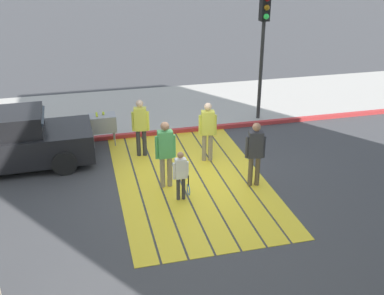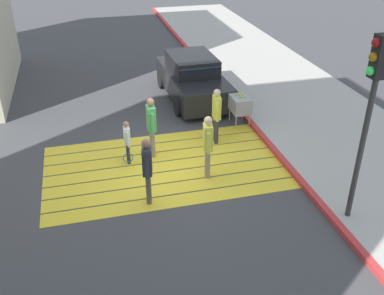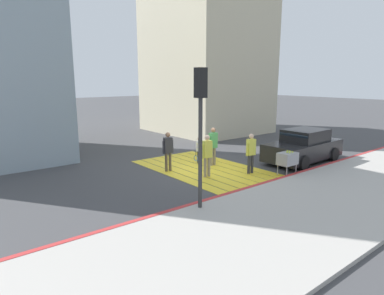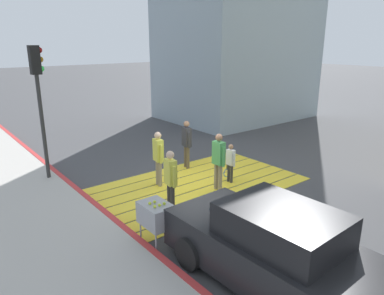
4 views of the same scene
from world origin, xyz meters
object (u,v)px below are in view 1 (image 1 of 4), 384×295
Objects in this scene: pedestrian_teen_behind at (141,124)px; pedestrian_child_with_racket at (181,173)px; traffic_light_corner at (263,33)px; pedestrian_adult_trailing at (255,150)px; pedestrian_adult_side at (165,150)px; tennis_ball_cart at (103,123)px; car_parked_near_curb at (11,142)px; pedestrian_adult_lead at (208,128)px.

pedestrian_teen_behind is 2.77m from pedestrian_child_with_racket.
traffic_light_corner is 2.49× the size of pedestrian_teen_behind.
traffic_light_corner reaches higher than pedestrian_adult_trailing.
pedestrian_child_with_racket is at bearing 11.78° from pedestrian_teen_behind.
tennis_ball_cart is at bearing -156.42° from pedestrian_adult_side.
pedestrian_teen_behind is (-2.46, -2.51, -0.01)m from pedestrian_adult_trailing.
tennis_ball_cart is 0.80× the size of pedestrian_child_with_racket.
pedestrian_adult_trailing is 3.51m from pedestrian_teen_behind.
tennis_ball_cart is at bearing -135.33° from pedestrian_adult_trailing.
tennis_ball_cart is at bearing -137.54° from pedestrian_teen_behind.
car_parked_near_curb is 2.46× the size of pedestrian_adult_side.
car_parked_near_curb is 5.40m from pedestrian_adult_lead.
car_parked_near_curb is 2.54× the size of pedestrian_adult_trailing.
pedestrian_teen_behind is at bearing -67.51° from traffic_light_corner.
pedestrian_teen_behind is (1.11, 1.01, 0.29)m from tennis_ball_cart.
pedestrian_adult_trailing is at bearing 66.27° from car_parked_near_curb.
pedestrian_adult_side is at bearing 23.58° from tennis_ball_cart.
pedestrian_adult_trailing reaches higher than tennis_ball_cart.
pedestrian_adult_lead is 1.86m from pedestrian_adult_side.
traffic_light_corner is at bearing 133.44° from pedestrian_adult_side.
car_parked_near_curb is 2.69m from tennis_ball_cart.
pedestrian_teen_behind reaches higher than car_parked_near_curb.
pedestrian_child_with_racket is at bearing 17.59° from pedestrian_adult_side.
pedestrian_teen_behind is at bearing 86.69° from car_parked_near_curb.
pedestrian_adult_lead is 1.02× the size of pedestrian_teen_behind.
pedestrian_adult_trailing is at bearing 44.67° from tennis_ball_cart.
pedestrian_teen_behind is (1.78, -4.31, -2.05)m from traffic_light_corner.
pedestrian_adult_lead is (1.88, 2.77, 0.31)m from tennis_ball_cart.
pedestrian_teen_behind is 1.34× the size of pedestrian_child_with_racket.
pedestrian_teen_behind is at bearing -170.40° from pedestrian_adult_side.
pedestrian_child_with_racket is (0.72, 0.23, -0.32)m from pedestrian_adult_side.
traffic_light_corner reaches higher than tennis_ball_cart.
traffic_light_corner is 2.48× the size of pedestrian_adult_trailing.
pedestrian_adult_trailing is (2.66, 6.05, 0.26)m from car_parked_near_curb.
pedestrian_adult_lead is 0.98× the size of pedestrian_adult_side.
pedestrian_teen_behind is (-1.98, -0.33, -0.04)m from pedestrian_adult_side.
pedestrian_adult_side reaches higher than pedestrian_teen_behind.
traffic_light_corner is at bearing 135.07° from pedestrian_adult_lead.
pedestrian_adult_lead is at bearing 130.27° from pedestrian_adult_side.
pedestrian_adult_side is at bearing 9.60° from pedestrian_teen_behind.
pedestrian_adult_side is at bearing -162.41° from pedestrian_child_with_racket.
traffic_light_corner reaches higher than pedestrian_adult_side.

